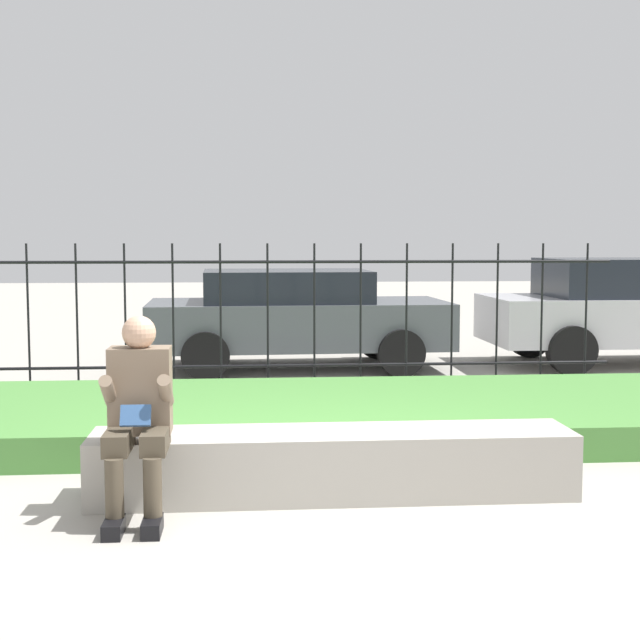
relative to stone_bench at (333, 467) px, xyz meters
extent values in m
plane|color=#A8A399|center=(-0.08, 0.00, -0.19)|extent=(60.00, 60.00, 0.00)
cube|color=#ADA89E|center=(0.00, 0.00, 0.02)|extent=(3.20, 0.59, 0.44)
cube|color=gray|center=(0.00, 0.00, -0.15)|extent=(3.07, 0.55, 0.08)
cube|color=black|center=(-1.34, -0.70, -0.15)|extent=(0.11, 0.26, 0.09)
cylinder|color=#4C4233|center=(-1.34, -0.64, 0.07)|extent=(0.11, 0.11, 0.35)
cube|color=#4C4233|center=(-1.34, -0.43, 0.30)|extent=(0.15, 0.42, 0.13)
cube|color=black|center=(-1.12, -0.70, -0.15)|extent=(0.11, 0.26, 0.09)
cylinder|color=#4C4233|center=(-1.12, -0.64, 0.07)|extent=(0.11, 0.11, 0.35)
cube|color=#4C4233|center=(-1.12, -0.43, 0.30)|extent=(0.15, 0.42, 0.13)
cube|color=#7A6651|center=(-1.23, -0.22, 0.57)|extent=(0.38, 0.24, 0.54)
sphere|color=tan|center=(-1.23, -0.24, 0.94)|extent=(0.21, 0.21, 0.21)
cylinder|color=#7A6651|center=(-1.40, -0.38, 0.59)|extent=(0.08, 0.29, 0.24)
cylinder|color=#7A6651|center=(-1.06, -0.38, 0.59)|extent=(0.08, 0.29, 0.24)
cube|color=#335689|center=(-1.23, -0.48, 0.46)|extent=(0.18, 0.09, 0.13)
cube|color=#4C893D|center=(-0.08, 2.04, -0.06)|extent=(9.11, 2.68, 0.27)
cylinder|color=black|center=(-0.08, 3.84, 0.14)|extent=(7.11, 0.03, 0.03)
cylinder|color=black|center=(-0.08, 3.84, 1.27)|extent=(7.11, 0.03, 0.03)
cylinder|color=black|center=(-2.88, 3.84, 0.64)|extent=(0.02, 0.02, 1.66)
cylinder|color=black|center=(-2.37, 3.84, 0.64)|extent=(0.02, 0.02, 1.66)
cylinder|color=black|center=(-1.86, 3.84, 0.64)|extent=(0.02, 0.02, 1.66)
cylinder|color=black|center=(-1.35, 3.84, 0.64)|extent=(0.02, 0.02, 1.66)
cylinder|color=black|center=(-0.85, 3.84, 0.64)|extent=(0.02, 0.02, 1.66)
cylinder|color=black|center=(-0.34, 3.84, 0.64)|extent=(0.02, 0.02, 1.66)
cylinder|color=black|center=(0.17, 3.84, 0.64)|extent=(0.02, 0.02, 1.66)
cylinder|color=black|center=(0.68, 3.84, 0.64)|extent=(0.02, 0.02, 1.66)
cylinder|color=black|center=(1.19, 3.84, 0.64)|extent=(0.02, 0.02, 1.66)
cylinder|color=black|center=(1.69, 3.84, 0.64)|extent=(0.02, 0.02, 1.66)
cylinder|color=black|center=(2.20, 3.84, 0.64)|extent=(0.02, 0.02, 1.66)
cylinder|color=black|center=(2.71, 3.84, 0.64)|extent=(0.02, 0.02, 1.66)
cylinder|color=black|center=(3.22, 3.84, 0.64)|extent=(0.02, 0.02, 1.66)
cube|color=black|center=(4.69, 5.91, 1.00)|extent=(2.37, 1.53, 0.51)
cylinder|color=black|center=(3.53, 5.06, 0.12)|extent=(0.63, 0.20, 0.63)
cylinder|color=black|center=(3.52, 6.76, 0.12)|extent=(0.63, 0.20, 0.63)
cube|color=#4C5156|center=(0.12, 5.93, 0.40)|extent=(3.96, 1.89, 0.60)
cube|color=black|center=(-0.04, 5.93, 0.90)|extent=(2.20, 1.62, 0.41)
cylinder|color=black|center=(1.35, 5.10, 0.10)|extent=(0.60, 0.22, 0.59)
cylinder|color=black|center=(1.30, 6.84, 0.10)|extent=(0.60, 0.22, 0.59)
cylinder|color=black|center=(-1.07, 5.03, 0.10)|extent=(0.60, 0.22, 0.59)
cylinder|color=black|center=(-1.12, 6.76, 0.10)|extent=(0.60, 0.22, 0.59)
camera|label=1|loc=(-0.57, -5.79, 1.51)|focal=50.00mm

